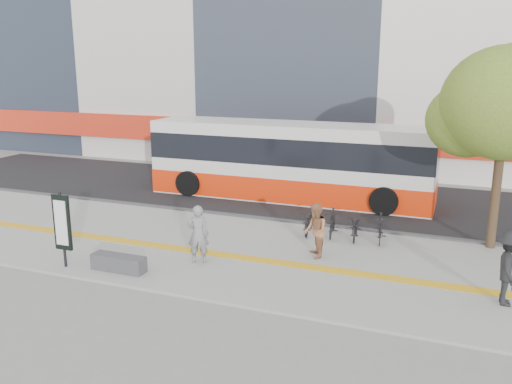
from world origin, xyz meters
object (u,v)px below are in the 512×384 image
at_px(bench, 119,263).
at_px(pedestrian_tan, 315,231).
at_px(signboard, 62,224).
at_px(bus, 289,163).
at_px(seated_woman, 198,234).
at_px(pedestrian_dark, 510,268).
at_px(street_tree, 504,106).

relative_size(bench, pedestrian_tan, 0.97).
distance_m(signboard, bus, 10.60).
distance_m(signboard, pedestrian_tan, 7.28).
relative_size(seated_woman, pedestrian_tan, 1.04).
xyz_separation_m(bench, pedestrian_dark, (10.03, 1.60, 0.70)).
bearing_deg(bus, street_tree, -25.01).
bearing_deg(street_tree, bench, -148.38).
bearing_deg(bench, pedestrian_dark, 9.06).
height_order(pedestrian_tan, pedestrian_dark, pedestrian_dark).
bearing_deg(street_tree, bus, 154.99).
distance_m(street_tree, pedestrian_tan, 6.80).
distance_m(bench, pedestrian_dark, 10.18).
xyz_separation_m(bus, pedestrian_tan, (2.96, -6.66, -0.66)).
distance_m(seated_woman, pedestrian_dark, 8.23).
bearing_deg(pedestrian_tan, pedestrian_dark, 48.47).
bearing_deg(pedestrian_dark, seated_woman, 88.42).
height_order(seated_woman, pedestrian_tan, seated_woman).
xyz_separation_m(signboard, seated_woman, (3.40, 1.70, -0.42)).
bearing_deg(pedestrian_dark, pedestrian_tan, 71.49).
bearing_deg(seated_woman, bench, 18.36).
bearing_deg(pedestrian_dark, signboard, 96.31).
distance_m(bus, pedestrian_dark, 11.50).
relative_size(bus, seated_woman, 6.96).
height_order(seated_woman, pedestrian_dark, pedestrian_dark).
relative_size(seated_woman, pedestrian_dark, 0.94).
relative_size(street_tree, bus, 0.52).
distance_m(bus, seated_woman, 8.33).
xyz_separation_m(bus, seated_woman, (-0.09, -8.30, -0.62)).
relative_size(street_tree, seated_woman, 3.65).
height_order(street_tree, seated_woman, street_tree).
distance_m(street_tree, seated_woman, 9.89).
bearing_deg(signboard, bench, 10.81).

